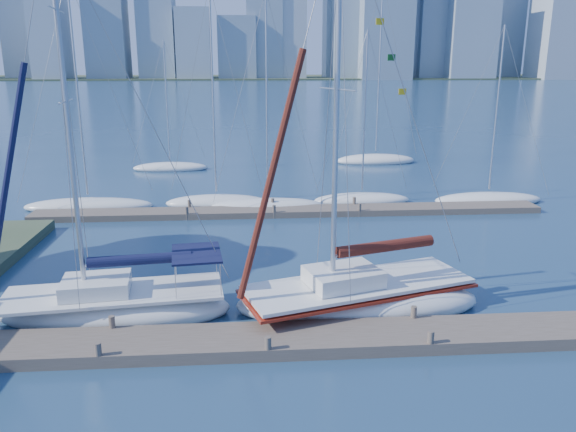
{
  "coord_description": "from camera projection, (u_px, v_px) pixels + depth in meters",
  "views": [
    {
      "loc": [
        -0.54,
        -16.12,
        8.74
      ],
      "look_at": [
        0.97,
        4.0,
        3.2
      ],
      "focal_mm": 35.0,
      "sensor_mm": 36.0,
      "label": 1
    }
  ],
  "objects": [
    {
      "name": "ground",
      "position": [
        267.0,
        346.0,
        17.85
      ],
      "size": [
        700.0,
        700.0,
        0.0
      ],
      "primitive_type": "plane",
      "color": "#18364D",
      "rests_on": "ground"
    },
    {
      "name": "near_dock",
      "position": [
        267.0,
        341.0,
        17.8
      ],
      "size": [
        26.0,
        2.0,
        0.4
      ],
      "primitive_type": "cube",
      "color": "brown",
      "rests_on": "ground"
    },
    {
      "name": "far_dock",
      "position": [
        290.0,
        211.0,
        33.34
      ],
      "size": [
        30.0,
        1.8,
        0.36
      ],
      "primitive_type": "cube",
      "color": "brown",
      "rests_on": "ground"
    },
    {
      "name": "far_shore",
      "position": [
        246.0,
        78.0,
        325.57
      ],
      "size": [
        800.0,
        100.0,
        1.5
      ],
      "primitive_type": "cube",
      "color": "#38472D",
      "rests_on": "ground"
    },
    {
      "name": "sailboat_navy",
      "position": [
        113.0,
        288.0,
        19.66
      ],
      "size": [
        8.38,
        3.59,
        13.49
      ],
      "rotation": [
        0.0,
        0.0,
        0.12
      ],
      "color": "silver",
      "rests_on": "ground"
    },
    {
      "name": "sailboat_maroon",
      "position": [
        358.0,
        282.0,
        20.28
      ],
      "size": [
        9.37,
        5.42,
        14.12
      ],
      "rotation": [
        0.0,
        0.0,
        0.3
      ],
      "color": "silver",
      "rests_on": "ground"
    },
    {
      "name": "bg_boat_0",
      "position": [
        89.0,
        205.0,
        34.47
      ],
      "size": [
        8.05,
        4.61,
        13.74
      ],
      "rotation": [
        0.0,
        0.0,
        0.35
      ],
      "color": "silver",
      "rests_on": "ground"
    },
    {
      "name": "bg_boat_1",
      "position": [
        217.0,
        201.0,
        35.37
      ],
      "size": [
        6.66,
        4.39,
        13.37
      ],
      "rotation": [
        0.0,
        0.0,
        -0.41
      ],
      "color": "silver",
      "rests_on": "ground"
    },
    {
      "name": "bg_boat_2",
      "position": [
        268.0,
        205.0,
        34.53
      ],
      "size": [
        7.18,
        4.3,
        12.92
      ],
      "rotation": [
        0.0,
        0.0,
        0.36
      ],
      "color": "silver",
      "rests_on": "ground"
    },
    {
      "name": "bg_boat_3",
      "position": [
        362.0,
        199.0,
        36.02
      ],
      "size": [
        6.44,
        3.0,
        10.92
      ],
      "rotation": [
        0.0,
        0.0,
        0.18
      ],
      "color": "silver",
      "rests_on": "ground"
    },
    {
      "name": "bg_boat_5",
      "position": [
        488.0,
        199.0,
        36.08
      ],
      "size": [
        7.2,
        4.68,
        11.2
      ],
      "rotation": [
        0.0,
        0.0,
        -0.42
      ],
      "color": "silver",
      "rests_on": "ground"
    },
    {
      "name": "bg_boat_6",
      "position": [
        170.0,
        167.0,
        47.04
      ],
      "size": [
        6.46,
        4.38,
        10.76
      ],
      "rotation": [
        0.0,
        0.0,
        0.43
      ],
      "color": "silver",
      "rests_on": "ground"
    },
    {
      "name": "bg_boat_7",
      "position": [
        376.0,
        160.0,
        50.28
      ],
      "size": [
        7.45,
        4.79,
        15.74
      ],
      "rotation": [
        0.0,
        0.0,
        -0.37
      ],
      "color": "silver",
      "rests_on": "ground"
    },
    {
      "name": "skyline",
      "position": [
        296.0,
        8.0,
        289.39
      ],
      "size": [
        502.27,
        51.31,
        117.33
      ],
      "color": "gray",
      "rests_on": "ground"
    }
  ]
}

